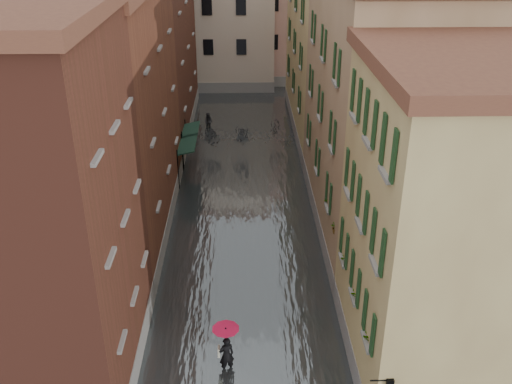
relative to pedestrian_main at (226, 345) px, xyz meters
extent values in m
plane|color=slate|center=(0.70, 2.29, -1.30)|extent=(120.00, 120.00, 0.00)
cube|color=#424849|center=(0.70, 15.29, -1.20)|extent=(10.00, 60.00, 0.20)
cube|color=brown|center=(-6.30, 0.29, 5.20)|extent=(6.00, 8.00, 13.00)
cube|color=brown|center=(-6.30, 11.29, 4.95)|extent=(6.00, 14.00, 12.50)
cube|color=brown|center=(-6.30, 26.29, 5.70)|extent=(6.00, 16.00, 14.00)
cube|color=#A08553|center=(7.70, 0.29, 4.45)|extent=(6.00, 8.00, 11.50)
cube|color=tan|center=(7.70, 11.29, 5.20)|extent=(6.00, 14.00, 13.00)
cube|color=#A08553|center=(7.70, 26.29, 4.45)|extent=(6.00, 16.00, 11.50)
cube|color=beige|center=(-2.30, 40.29, 5.20)|extent=(12.00, 9.00, 13.00)
cube|color=tan|center=(6.70, 42.29, 4.70)|extent=(10.00, 9.00, 12.00)
cube|color=#163225|center=(-2.75, 17.01, 1.25)|extent=(1.09, 3.12, 0.31)
cylinder|color=black|center=(-3.25, 15.45, 0.10)|extent=(0.06, 0.06, 2.80)
cylinder|color=black|center=(-3.25, 18.57, 0.10)|extent=(0.06, 0.06, 2.80)
cube|color=#163225|center=(-2.75, 19.56, 1.25)|extent=(1.09, 2.77, 0.31)
cylinder|color=black|center=(-3.25, 18.18, 0.10)|extent=(0.06, 0.06, 2.80)
cylinder|color=black|center=(-3.25, 20.94, 0.10)|extent=(0.06, 0.06, 2.80)
cylinder|color=black|center=(4.75, -3.71, 1.80)|extent=(0.60, 0.05, 0.05)
cube|color=black|center=(5.05, -3.71, 1.70)|extent=(0.22, 0.22, 0.35)
cube|color=beige|center=(5.05, -3.71, 1.70)|extent=(0.14, 0.14, 0.24)
cube|color=maroon|center=(4.82, -2.00, 1.85)|extent=(0.22, 0.85, 0.18)
imported|color=#265926|center=(4.82, -2.00, 2.27)|extent=(0.59, 0.51, 0.66)
cube|color=maroon|center=(4.82, 0.30, 1.85)|extent=(0.22, 0.85, 0.18)
imported|color=#265926|center=(4.82, 0.30, 2.27)|extent=(0.59, 0.51, 0.66)
cube|color=maroon|center=(4.82, 2.62, 1.85)|extent=(0.22, 0.85, 0.18)
imported|color=#265926|center=(4.82, 2.62, 2.27)|extent=(0.59, 0.51, 0.66)
cube|color=maroon|center=(4.82, 5.25, 1.85)|extent=(0.22, 0.85, 0.18)
imported|color=#265926|center=(4.82, 5.25, 2.27)|extent=(0.59, 0.51, 0.66)
cube|color=maroon|center=(4.82, 7.62, 1.85)|extent=(0.22, 0.85, 0.18)
imported|color=#265926|center=(4.82, 7.62, 2.27)|extent=(0.59, 0.51, 0.66)
imported|color=black|center=(0.00, 0.00, -0.49)|extent=(0.69, 0.57, 1.62)
cube|color=#BCB99C|center=(-0.28, 0.05, -0.35)|extent=(0.08, 0.30, 0.38)
cylinder|color=black|center=(0.00, 0.00, 0.05)|extent=(0.02, 0.02, 1.00)
cone|color=red|center=(0.00, 0.00, 0.62)|extent=(1.02, 1.02, 0.28)
imported|color=black|center=(-1.96, 26.32, -0.58)|extent=(0.84, 0.75, 1.43)
camera|label=1|loc=(0.69, -16.38, 14.53)|focal=40.00mm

